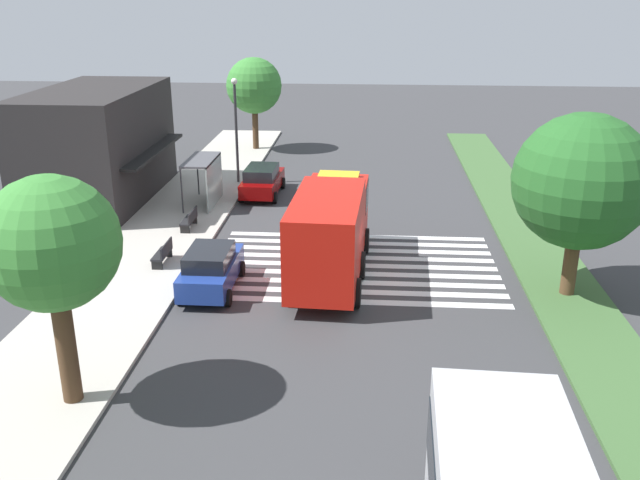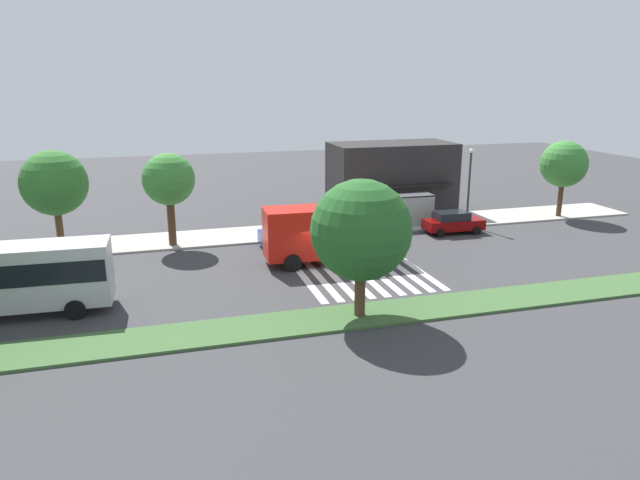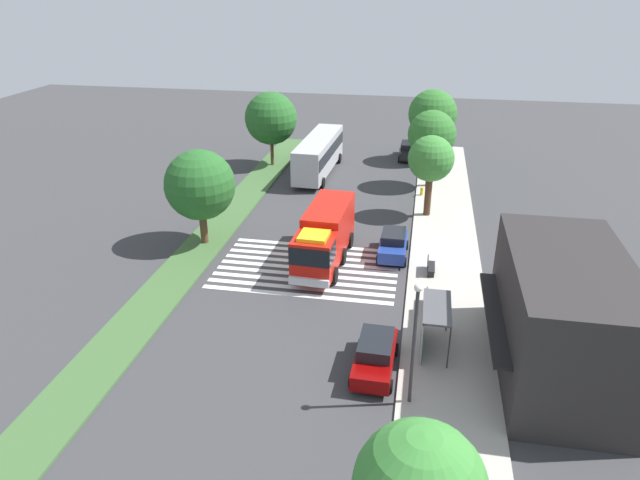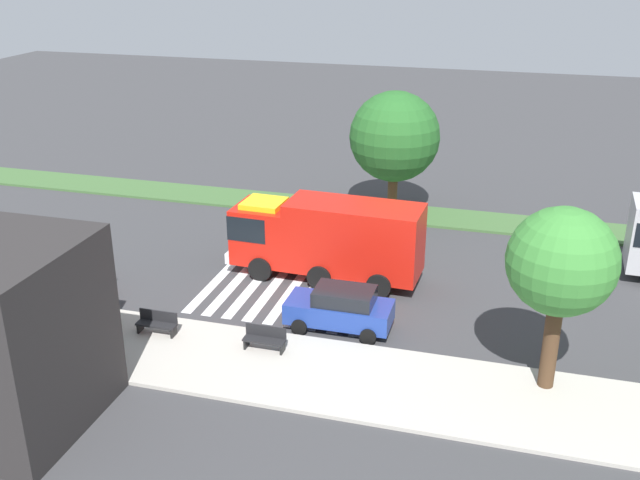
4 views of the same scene
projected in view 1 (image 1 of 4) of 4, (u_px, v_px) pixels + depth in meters
The scene contains 15 objects.
ground_plane at pixel (353, 286), 27.04m from camera, with size 120.00×120.00×0.00m, color #38383A.
sidewalk at pixel (129, 278), 27.64m from camera, with size 60.00×4.75×0.14m, color #ADA89E.
median_strip at pixel (564, 291), 26.46m from camera, with size 60.00×3.00×0.14m, color #3D6033.
crosswalk at pixel (354, 265), 29.06m from camera, with size 7.65×11.95×0.01m.
fire_truck at pixel (331, 227), 27.52m from camera, with size 8.94×3.13×3.69m.
parked_car_mid at pixel (211, 269), 26.38m from camera, with size 4.20×2.02×1.75m.
parked_car_east at pixel (262, 180), 38.55m from camera, with size 4.57×2.16×1.69m.
bus_stop_shelter at pixel (208, 172), 36.26m from camera, with size 3.50×1.40×2.46m.
bench_near_shelter at pixel (190, 219), 32.97m from camera, with size 1.60×0.50×0.90m.
bench_west_of_shelter at pixel (163, 253), 28.79m from camera, with size 1.60×0.50×0.90m.
street_lamp at pixel (236, 122), 39.79m from camera, with size 0.36×0.36×6.08m.
storefront_building at pixel (98, 146), 36.97m from camera, with size 10.70×6.15×6.07m.
sidewalk_tree_center at pixel (52, 246), 17.81m from camera, with size 3.61×3.61×6.49m.
sidewalk_tree_east at pixel (254, 86), 48.01m from camera, with size 3.88×3.88×6.40m.
median_tree_west at pixel (581, 182), 24.62m from camera, with size 4.95×4.95×6.85m.
Camera 1 is at (-24.78, -0.52, 11.06)m, focal length 38.60 mm.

